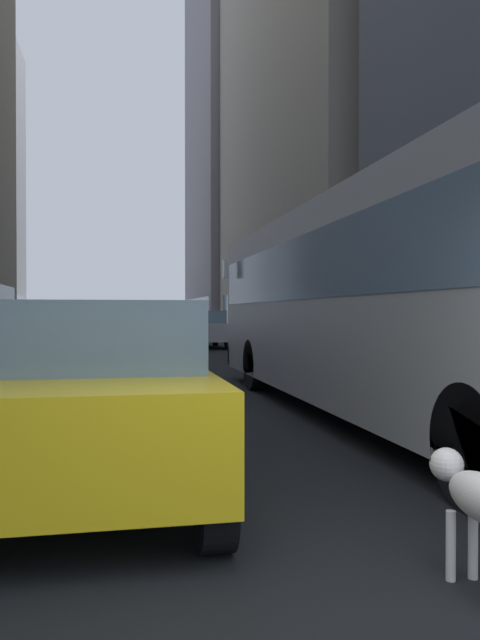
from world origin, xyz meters
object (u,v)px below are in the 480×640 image
(car_yellow_taxi, at_px, (99,394))
(car_white_van, at_px, (153,324))
(transit_bus, at_px, (385,296))
(car_black_suv, at_px, (166,322))
(dalmatian_dog, at_px, (477,498))
(car_silver_sedan, at_px, (204,329))

(car_yellow_taxi, xyz_separation_m, car_white_van, (2.40, 32.29, 0.00))
(transit_bus, xyz_separation_m, car_black_suv, (0.00, 39.18, -0.96))
(car_yellow_taxi, distance_m, dalmatian_dog, 3.24)
(transit_bus, height_order, car_white_van, transit_bus)
(transit_bus, distance_m, car_black_suv, 39.19)
(car_white_van, bearing_deg, dalmatian_dog, -90.52)
(transit_bus, bearing_deg, car_silver_sedan, 90.00)
(car_black_suv, relative_size, car_white_van, 0.86)
(car_yellow_taxi, bearing_deg, transit_bus, 35.90)
(transit_bus, distance_m, car_silver_sedan, 18.60)
(car_black_suv, distance_m, car_white_van, 9.91)
(dalmatian_dog, bearing_deg, transit_bus, 70.33)
(transit_bus, xyz_separation_m, car_silver_sedan, (0.00, 18.57, -0.96))
(car_black_suv, bearing_deg, transit_bus, -90.00)
(car_yellow_taxi, height_order, dalmatian_dog, car_yellow_taxi)
(car_yellow_taxi, relative_size, dalmatian_dog, 4.32)
(transit_bus, relative_size, car_white_van, 2.40)
(transit_bus, bearing_deg, dalmatian_dog, -109.67)
(dalmatian_dog, bearing_deg, car_white_van, 89.48)
(car_silver_sedan, distance_m, dalmatian_dog, 24.01)
(car_yellow_taxi, relative_size, car_white_van, 0.87)
(dalmatian_dog, bearing_deg, car_yellow_taxi, 130.24)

